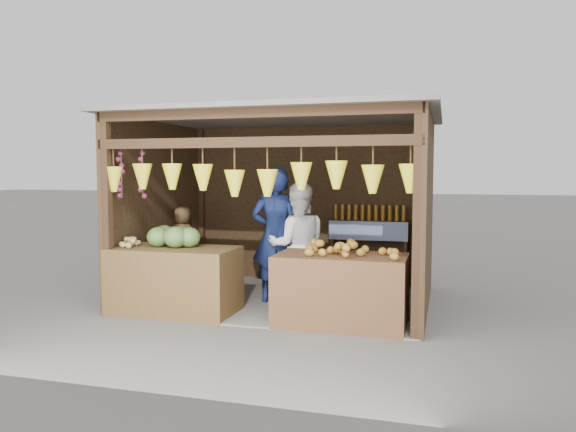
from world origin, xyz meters
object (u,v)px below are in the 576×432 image
object	(u,v)px
vendor_seated	(182,239)
woman_standing	(298,246)
counter_right	(341,290)
counter_left	(175,280)
man_standing	(276,235)

from	to	relation	value
vendor_seated	woman_standing	bearing A→B (deg)	-169.24
counter_right	vendor_seated	xyz separation A→B (m)	(-2.69, 1.18, 0.40)
woman_standing	vendor_seated	xyz separation A→B (m)	(-1.96, 0.46, -0.03)
counter_right	vendor_seated	distance (m)	2.96
vendor_seated	counter_left	bearing A→B (deg)	135.55
counter_left	vendor_seated	distance (m)	1.33
counter_left	man_standing	bearing A→B (deg)	38.44
counter_left	vendor_seated	bearing A→B (deg)	111.55
counter_left	vendor_seated	xyz separation A→B (m)	(-0.47, 1.19, 0.39)
counter_right	vendor_seated	world-z (taller)	vendor_seated
woman_standing	vendor_seated	bearing A→B (deg)	-31.44
counter_right	woman_standing	size ratio (longest dim) A/B	0.92
counter_left	man_standing	xyz separation A→B (m)	(1.13, 0.89, 0.53)
counter_left	woman_standing	world-z (taller)	woman_standing
counter_left	counter_right	world-z (taller)	counter_left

